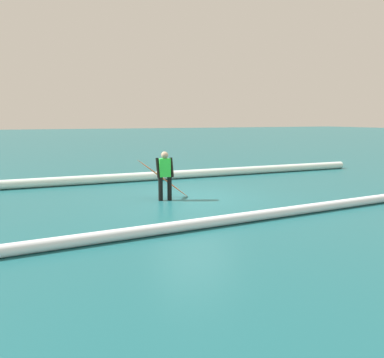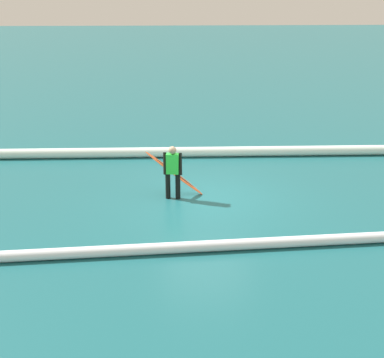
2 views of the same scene
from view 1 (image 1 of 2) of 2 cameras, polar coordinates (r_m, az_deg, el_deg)
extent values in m
plane|color=#1B5B61|center=(11.60, 0.25, -3.02)|extent=(175.07, 175.07, 0.00)
cylinder|color=black|center=(11.22, -4.96, -1.54)|extent=(0.14, 0.14, 0.74)
cylinder|color=black|center=(11.27, -3.55, -1.48)|extent=(0.14, 0.14, 0.74)
cube|color=#2DD83F|center=(11.14, -4.30, 1.79)|extent=(0.37, 0.25, 0.56)
sphere|color=tan|center=(11.10, -4.32, 3.76)|extent=(0.22, 0.22, 0.22)
cylinder|color=black|center=(11.11, -5.39, 1.75)|extent=(0.09, 0.24, 0.61)
cylinder|color=black|center=(11.18, -3.21, 1.82)|extent=(0.09, 0.23, 0.61)
ellipsoid|color=#E55926|center=(11.52, -4.54, 0.04)|extent=(1.66, 0.46, 1.29)
ellipsoid|color=black|center=(11.52, -4.54, 0.06)|extent=(1.32, 0.25, 1.04)
cylinder|color=white|center=(14.63, -14.35, -0.02)|extent=(24.18, 0.80, 0.35)
cylinder|color=white|center=(7.93, -6.82, -8.06)|extent=(23.96, 1.51, 0.25)
camera|label=2|loc=(4.87, 107.16, 33.03)|focal=45.79mm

